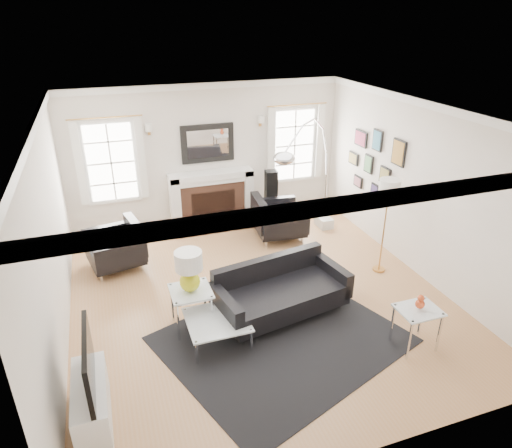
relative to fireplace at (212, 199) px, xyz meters
name	(u,v)px	position (x,y,z in m)	size (l,w,h in m)	color
floor	(257,294)	(0.00, -2.79, -0.54)	(6.00, 6.00, 0.00)	#AA7547
back_wall	(208,155)	(0.00, 0.21, 0.86)	(5.50, 0.04, 2.80)	silver
front_wall	(372,343)	(0.00, -5.79, 0.86)	(5.50, 0.04, 2.80)	silver
left_wall	(50,241)	(-2.75, -2.79, 0.86)	(0.04, 6.00, 2.80)	silver
right_wall	(419,190)	(2.75, -2.79, 0.86)	(0.04, 6.00, 2.80)	silver
ceiling	(258,113)	(0.00, -2.79, 2.26)	(5.50, 6.00, 0.02)	white
crown_molding	(258,118)	(0.00, -2.79, 2.20)	(5.50, 6.00, 0.12)	white
fireplace	(212,199)	(0.00, 0.00, 0.00)	(1.70, 0.69, 1.11)	white
mantel_mirror	(208,143)	(0.00, 0.16, 1.11)	(1.05, 0.07, 0.75)	black
window_left	(111,162)	(-1.85, 0.16, 0.92)	(1.24, 0.15, 1.62)	white
window_right	(294,145)	(1.85, 0.16, 0.92)	(1.24, 0.15, 1.62)	white
gallery_wall	(374,159)	(2.72, -1.50, 0.99)	(0.04, 1.73, 1.29)	black
tv_unit	(91,397)	(-2.44, -4.49, -0.21)	(0.35, 1.00, 1.09)	white
area_rug	(282,339)	(-0.04, -3.92, -0.54)	(2.91, 2.43, 0.01)	black
sofa	(279,291)	(0.15, -3.30, -0.20)	(2.03, 1.19, 0.62)	black
armchair_left	(118,247)	(-1.94, -1.19, -0.18)	(1.03, 1.11, 0.65)	black
armchair_right	(276,219)	(1.00, -1.03, -0.16)	(1.00, 1.09, 0.68)	black
coffee_table	(217,321)	(-0.86, -3.65, -0.22)	(0.79, 0.79, 0.35)	silver
side_table_left	(191,297)	(-1.11, -3.25, -0.05)	(0.55, 0.55, 0.60)	silver
nesting_table	(417,317)	(1.53, -4.60, -0.08)	(0.53, 0.45, 0.58)	silver
gourd_lamp	(189,269)	(-1.11, -3.25, 0.40)	(0.37, 0.37, 0.59)	#CDD21A
orange_vase	(420,302)	(1.53, -4.60, 0.15)	(0.12, 0.12, 0.19)	#C03E18
arc_floor_lamp	(308,178)	(1.39, -1.50, 0.78)	(1.72, 1.60, 2.44)	white
stick_floor_lamp	(389,193)	(2.20, -2.77, 0.87)	(0.33, 0.33, 1.63)	#BE8742
speaker_tower	(271,198)	(1.12, -0.42, 0.03)	(0.23, 0.23, 1.15)	black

